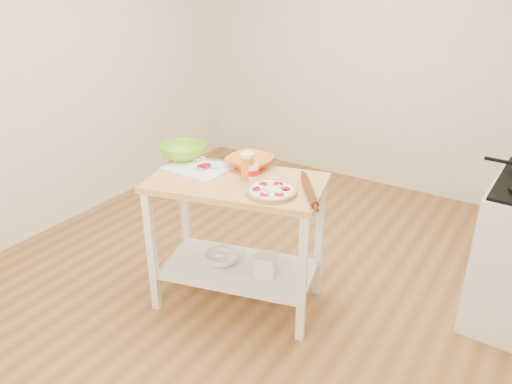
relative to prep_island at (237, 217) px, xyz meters
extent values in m
cube|color=olive|center=(0.03, 0.21, -0.65)|extent=(4.00, 4.50, 0.02)
cube|color=#F4EDCD|center=(0.03, 2.47, 0.71)|extent=(4.00, 0.02, 2.70)
cube|color=#F4EDCD|center=(-1.98, 0.21, 0.71)|extent=(0.02, 4.50, 2.70)
cube|color=tan|center=(0.00, 0.00, 0.24)|extent=(1.19, 0.84, 0.04)
cube|color=white|center=(0.00, 0.00, -0.39)|extent=(1.10, 0.76, 0.02)
cube|color=white|center=(-0.41, -0.37, -0.21)|extent=(0.06, 0.06, 0.86)
cube|color=white|center=(-0.54, 0.12, -0.21)|extent=(0.06, 0.06, 0.86)
cube|color=white|center=(0.54, -0.12, -0.21)|extent=(0.06, 0.06, 0.86)
cube|color=white|center=(0.41, 0.37, -0.21)|extent=(0.06, 0.06, 0.86)
cube|color=black|center=(1.33, 1.01, 0.33)|extent=(0.18, 0.03, 0.02)
cylinder|color=tan|center=(0.28, -0.05, 0.26)|extent=(0.30, 0.30, 0.02)
cylinder|color=tan|center=(0.28, -0.05, 0.28)|extent=(0.30, 0.30, 0.01)
cylinder|color=white|center=(0.28, -0.05, 0.28)|extent=(0.26, 0.26, 0.01)
cylinder|color=#BA0011|center=(0.35, -0.01, 0.28)|extent=(0.06, 0.06, 0.01)
cylinder|color=#BA0011|center=(0.28, 0.03, 0.28)|extent=(0.06, 0.06, 0.01)
cylinder|color=#BA0011|center=(0.21, -0.01, 0.28)|extent=(0.06, 0.06, 0.01)
cylinder|color=#BA0011|center=(0.21, -0.10, 0.28)|extent=(0.06, 0.06, 0.01)
cylinder|color=#BA0011|center=(0.29, -0.14, 0.28)|extent=(0.06, 0.06, 0.01)
cylinder|color=#BA0011|center=(0.36, -0.09, 0.28)|extent=(0.06, 0.06, 0.01)
sphere|color=white|center=(0.31, -0.01, 0.28)|extent=(0.04, 0.04, 0.04)
sphere|color=white|center=(0.25, -0.01, 0.28)|extent=(0.04, 0.04, 0.04)
sphere|color=white|center=(0.23, -0.07, 0.28)|extent=(0.04, 0.04, 0.04)
sphere|color=white|center=(0.29, -0.12, 0.28)|extent=(0.04, 0.04, 0.04)
sphere|color=white|center=(0.35, -0.07, 0.28)|extent=(0.04, 0.04, 0.04)
sphere|color=white|center=(0.31, -0.01, 0.28)|extent=(0.04, 0.04, 0.04)
plane|color=#26611B|center=(0.36, -0.03, 0.29)|extent=(0.03, 0.03, 0.00)
plane|color=#26611B|center=(0.30, 0.03, 0.29)|extent=(0.03, 0.03, 0.00)
plane|color=#26611B|center=(0.24, -0.02, 0.29)|extent=(0.04, 0.04, 0.00)
plane|color=#26611B|center=(0.21, -0.08, 0.29)|extent=(0.03, 0.03, 0.00)
plane|color=#26611B|center=(0.27, -0.10, 0.29)|extent=(0.03, 0.03, 0.00)
cube|color=white|center=(-0.31, 0.02, 0.26)|extent=(0.41, 0.31, 0.01)
cube|color=#F4EACC|center=(-0.43, 0.09, 0.28)|extent=(0.02, 0.02, 0.02)
cube|color=#F4EACC|center=(-0.40, 0.09, 0.28)|extent=(0.02, 0.02, 0.02)
cube|color=#F4EACC|center=(-0.36, 0.09, 0.28)|extent=(0.02, 0.02, 0.02)
cube|color=#F4EACC|center=(-0.43, 0.13, 0.28)|extent=(0.02, 0.02, 0.02)
cube|color=#F4EACC|center=(-0.40, 0.13, 0.28)|extent=(0.02, 0.02, 0.02)
cube|color=#F4EACC|center=(-0.36, 0.13, 0.28)|extent=(0.02, 0.02, 0.02)
cylinder|color=#BA0011|center=(-0.29, 0.04, 0.27)|extent=(0.07, 0.07, 0.01)
cylinder|color=#BA0011|center=(-0.28, 0.04, 0.28)|extent=(0.07, 0.07, 0.01)
cylinder|color=#BA0011|center=(-0.26, 0.04, 0.28)|extent=(0.07, 0.07, 0.01)
cube|color=#45DAC5|center=(-0.28, -0.01, 0.27)|extent=(0.07, 0.06, 0.01)
cylinder|color=#45DAC5|center=(-0.22, 0.04, 0.27)|extent=(0.10, 0.05, 0.01)
cube|color=silver|center=(-0.30, 0.16, 0.27)|extent=(0.17, 0.09, 0.00)
cube|color=black|center=(-0.41, 0.09, 0.28)|extent=(0.10, 0.06, 0.01)
imported|color=orange|center=(-0.05, 0.22, 0.29)|extent=(0.30, 0.30, 0.07)
imported|color=#79C81B|center=(-0.51, 0.11, 0.30)|extent=(0.41, 0.41, 0.10)
cylinder|color=orange|center=(0.05, 0.05, 0.33)|extent=(0.08, 0.08, 0.15)
cylinder|color=white|center=(0.05, 0.05, 0.41)|extent=(0.08, 0.08, 0.02)
cylinder|color=white|center=(0.07, 0.06, 0.31)|extent=(0.08, 0.08, 0.10)
cylinder|color=red|center=(0.07, 0.06, 0.31)|extent=(0.08, 0.08, 0.04)
cylinder|color=silver|center=(0.09, 0.06, 0.39)|extent=(0.01, 0.05, 0.10)
cylinder|color=#552B13|center=(0.47, 0.06, 0.28)|extent=(0.27, 0.35, 0.05)
imported|color=silver|center=(-0.13, -0.01, -0.35)|extent=(0.30, 0.30, 0.07)
cube|color=white|center=(0.19, 0.05, -0.32)|extent=(0.16, 0.16, 0.13)
camera|label=1|loc=(1.62, -2.31, 1.48)|focal=35.00mm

